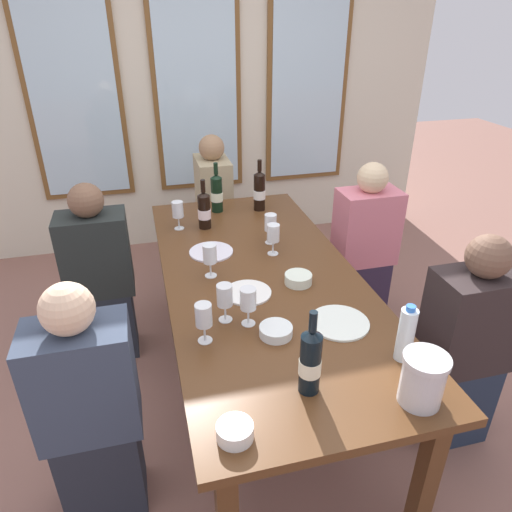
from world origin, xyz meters
TOP-DOWN VIEW (x-y plane):
  - ground_plane at (0.00, 0.00)m, footprint 12.00×12.00m
  - back_wall_with_windows at (0.00, 2.07)m, footprint 4.16×0.10m
  - dining_table at (0.00, 0.00)m, footprint 0.96×2.15m
  - white_plate_0 at (-0.11, -0.14)m, footprint 0.22×0.22m
  - white_plate_1 at (0.21, -0.47)m, footprint 0.26×0.26m
  - white_plate_2 at (-0.20, 0.31)m, footprint 0.24×0.24m
  - metal_pitcher at (0.30, -0.95)m, footprint 0.16×0.16m
  - wine_bottle_0 at (-0.18, 0.64)m, footprint 0.08×0.08m
  - wine_bottle_1 at (-0.05, -0.80)m, footprint 0.08×0.08m
  - wine_bottle_2 at (0.21, 0.84)m, footprint 0.08×0.08m
  - wine_bottle_3 at (-0.07, 0.88)m, footprint 0.08×0.08m
  - tasting_bowl_0 at (-0.34, -0.94)m, footprint 0.12×0.12m
  - tasting_bowl_1 at (-0.07, -0.48)m, footprint 0.14×0.14m
  - tasting_bowl_2 at (0.15, -0.11)m, footprint 0.13×0.13m
  - water_bottle at (0.36, -0.73)m, footprint 0.06×0.06m
  - wine_glass_0 at (-0.34, 0.67)m, footprint 0.07×0.07m
  - wine_glass_1 at (0.12, 0.21)m, footprint 0.07×0.07m
  - wine_glass_2 at (0.14, 0.34)m, footprint 0.07×0.07m
  - wine_glass_3 at (-0.36, -0.44)m, footprint 0.07×0.07m
  - wine_glass_4 at (-0.25, -0.32)m, footprint 0.07×0.07m
  - wine_glass_5 at (-0.25, 0.06)m, footprint 0.07×0.07m
  - wine_glass_6 at (-0.16, -0.37)m, footprint 0.07×0.07m
  - seated_person_0 at (-0.83, 0.55)m, footprint 0.38×0.24m
  - seated_person_1 at (0.83, 0.51)m, footprint 0.38×0.24m
  - seated_person_2 at (-0.83, -0.50)m, footprint 0.38×0.24m
  - seated_person_3 at (0.83, -0.54)m, footprint 0.38×0.24m
  - seated_person_4 at (0.00, 1.43)m, footprint 0.24×0.38m

SIDE VIEW (x-z plane):
  - ground_plane at x=0.00m, z-range 0.00..0.00m
  - seated_person_0 at x=-0.83m, z-range -0.03..1.08m
  - seated_person_1 at x=0.83m, z-range -0.03..1.08m
  - seated_person_2 at x=-0.83m, z-range -0.03..1.08m
  - seated_person_3 at x=0.83m, z-range -0.03..1.08m
  - seated_person_4 at x=0.00m, z-range -0.03..1.08m
  - dining_table at x=0.00m, z-range 0.30..1.04m
  - white_plate_0 at x=-0.11m, z-range 0.74..0.75m
  - white_plate_1 at x=0.21m, z-range 0.74..0.75m
  - white_plate_2 at x=-0.20m, z-range 0.74..0.75m
  - tasting_bowl_1 at x=-0.07m, z-range 0.74..0.78m
  - tasting_bowl_2 at x=0.15m, z-range 0.74..0.79m
  - tasting_bowl_0 at x=-0.34m, z-range 0.74..0.79m
  - metal_pitcher at x=0.30m, z-range 0.74..0.93m
  - water_bottle at x=0.36m, z-range 0.73..0.97m
  - wine_bottle_0 at x=-0.18m, z-range 0.70..1.01m
  - wine_glass_2 at x=0.14m, z-range 0.77..0.94m
  - wine_glass_0 at x=-0.34m, z-range 0.77..0.95m
  - wine_glass_1 at x=0.12m, z-range 0.77..0.95m
  - wine_glass_3 at x=-0.36m, z-range 0.77..0.95m
  - wine_glass_4 at x=-0.25m, z-range 0.77..0.95m
  - wine_glass_5 at x=-0.25m, z-range 0.77..0.95m
  - wine_glass_6 at x=-0.16m, z-range 0.77..0.95m
  - wine_bottle_3 at x=-0.07m, z-range 0.70..1.03m
  - wine_bottle_1 at x=-0.05m, z-range 0.70..1.03m
  - wine_bottle_2 at x=0.21m, z-range 0.70..1.04m
  - back_wall_with_windows at x=0.00m, z-range 0.00..2.90m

